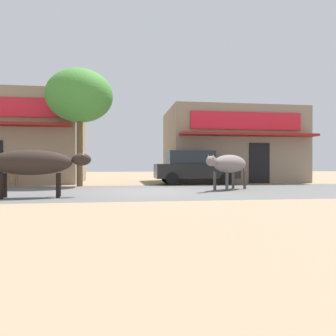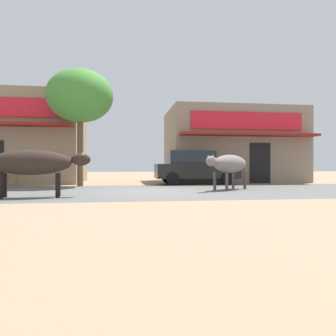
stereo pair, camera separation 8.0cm
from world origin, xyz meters
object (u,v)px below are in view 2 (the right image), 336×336
(parked_hatchback_car, at_px, (195,167))
(cafe_chair_near_tree, at_px, (14,175))
(cow_near_brown, at_px, (33,163))
(roadside_tree, at_px, (80,96))
(pedestrian_by_shop, at_px, (247,165))
(cow_far_dark, at_px, (229,164))

(parked_hatchback_car, bearing_deg, cafe_chair_near_tree, -177.00)
(cow_near_brown, bearing_deg, roadside_tree, 82.95)
(cow_near_brown, bearing_deg, parked_hatchback_car, 45.07)
(parked_hatchback_car, relative_size, cafe_chair_near_tree, 4.42)
(parked_hatchback_car, xyz_separation_m, cafe_chair_near_tree, (-8.37, -0.44, -0.33))
(roadside_tree, relative_size, cow_near_brown, 1.83)
(parked_hatchback_car, height_order, pedestrian_by_shop, parked_hatchback_car)
(cow_far_dark, bearing_deg, cow_near_brown, -161.92)
(cow_far_dark, relative_size, pedestrian_by_shop, 1.46)
(pedestrian_by_shop, bearing_deg, cafe_chair_near_tree, -174.07)
(cow_near_brown, height_order, pedestrian_by_shop, pedestrian_by_shop)
(roadside_tree, bearing_deg, cow_far_dark, -27.60)
(parked_hatchback_car, distance_m, cow_far_dark, 3.97)
(roadside_tree, xyz_separation_m, cafe_chair_near_tree, (-2.95, 0.44, -3.49))
(roadside_tree, bearing_deg, cafe_chair_near_tree, 171.59)
(parked_hatchback_car, bearing_deg, roadside_tree, -170.82)
(pedestrian_by_shop, xyz_separation_m, cafe_chair_near_tree, (-11.36, -1.18, -0.42))
(cow_near_brown, relative_size, cow_far_dark, 1.22)
(roadside_tree, distance_m, cow_far_dark, 7.29)
(roadside_tree, relative_size, parked_hatchback_car, 1.28)
(roadside_tree, bearing_deg, cow_near_brown, -97.05)
(roadside_tree, relative_size, cow_far_dark, 2.23)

